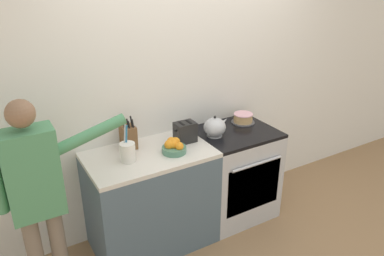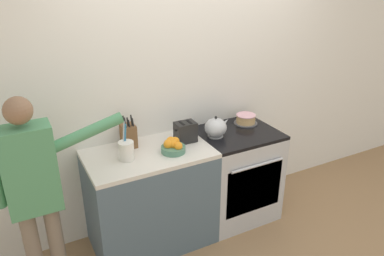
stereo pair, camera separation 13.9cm
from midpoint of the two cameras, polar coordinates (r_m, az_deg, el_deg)
ground_plane at (r=3.60m, az=4.49°, el=-16.24°), size 16.00×16.00×0.00m
wall_back at (r=3.45m, az=-0.91°, el=6.76°), size 8.00×0.04×2.60m
counter_cabinet at (r=3.30m, az=-7.41°, el=-10.73°), size 1.03×0.62×0.89m
stove_range at (r=3.67m, az=5.31°, el=-6.85°), size 0.72×0.65×0.89m
layer_cake at (r=3.64m, az=6.72°, el=1.45°), size 0.23×0.23×0.09m
tea_kettle at (r=3.32m, az=2.31°, el=0.13°), size 0.24×0.20×0.19m
knife_block at (r=3.15m, az=-10.92°, el=-1.33°), size 0.11×0.14×0.28m
utensil_crock at (r=2.95m, az=-11.12°, el=-3.57°), size 0.12×0.12×0.31m
fruit_bowl at (r=3.05m, az=-4.11°, el=-2.83°), size 0.20×0.20×0.11m
toaster at (r=3.21m, az=-2.29°, el=-0.64°), size 0.19×0.13×0.18m
person_baker at (r=2.74m, az=-23.94°, el=-8.66°), size 0.91×0.20×1.57m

